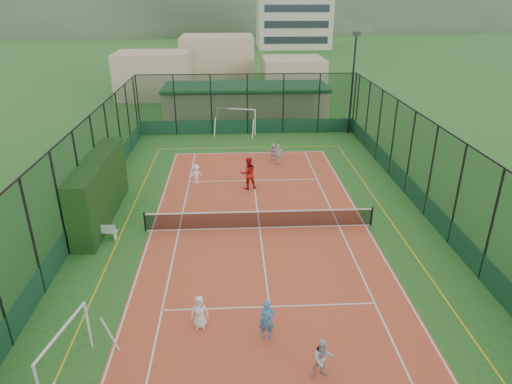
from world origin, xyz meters
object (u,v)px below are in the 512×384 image
futsal_goal_near (66,355)px  futsal_goal_far (236,122)px  child_near_left (200,312)px  child_far_left (196,175)px  floodlight_ne (352,85)px  child_far_back (273,152)px  coach (248,173)px  child_far_right (279,154)px  white_bench (101,231)px  child_near_right (323,359)px  clubhouse (246,102)px  child_near_mid (267,320)px

futsal_goal_near → futsal_goal_far: (5.57, 26.45, 0.16)m
child_near_left → child_far_left: child_far_left is taller
floodlight_ne → futsal_goal_far: bearing=178.3°
child_near_left → child_far_back: bearing=75.6°
child_near_left → coach: bearing=79.0°
child_far_right → white_bench: bearing=54.0°
child_near_right → floodlight_ne: bearing=67.9°
floodlight_ne → child_near_right: bearing=-105.3°
futsal_goal_far → child_far_left: (-2.66, -10.91, -0.41)m
floodlight_ne → child_far_back: floodlight_ne is taller
floodlight_ne → clubhouse: (-8.60, 5.40, -2.55)m
child_far_right → futsal_goal_far: bearing=-61.3°
child_near_right → coach: coach is taller
futsal_goal_near → clubhouse: bearing=0.7°
white_bench → child_far_right: 13.87m
futsal_goal_far → clubhouse: bearing=93.2°
white_bench → futsal_goal_far: 18.85m
white_bench → child_near_mid: bearing=-38.7°
futsal_goal_far → child_far_back: size_ratio=2.75×
child_far_back → futsal_goal_far: bearing=-69.2°
clubhouse → child_far_left: size_ratio=11.56×
white_bench → child_far_back: bearing=55.1°
child_far_left → coach: 3.37m
child_near_left → child_far_left: size_ratio=0.98×
white_bench → futsal_goal_far: bearing=74.6°
futsal_goal_far → coach: 11.76m
futsal_goal_near → child_near_mid: futsal_goal_near is taller
clubhouse → white_bench: size_ratio=9.84×
child_near_right → child_far_left: child_near_right is taller
futsal_goal_far → child_near_mid: size_ratio=2.17×
child_far_left → child_far_back: (5.23, 4.28, -0.05)m
child_far_right → child_near_mid: bearing=91.4°
futsal_goal_far → child_near_mid: bearing=-74.3°
child_far_left → coach: (3.24, -0.83, 0.35)m
futsal_goal_near → child_far_back: (8.14, 19.82, -0.30)m
child_far_left → futsal_goal_far: bearing=-133.7°
coach → child_far_right: bearing=-131.7°
coach → white_bench: bearing=25.1°
child_far_back → child_far_left: bearing=38.9°
child_near_mid → coach: coach is taller
child_near_left → child_far_right: (4.47, 16.65, 0.10)m
child_far_right → child_far_back: (-0.27, 1.00, -0.13)m
floodlight_ne → child_near_right: 27.71m
clubhouse → child_near_left: bearing=-95.0°
floodlight_ne → clubhouse: floodlight_ne is taller
child_near_mid → coach: 13.25m
child_near_mid → child_near_right: bearing=-49.3°
child_near_left → child_far_left: (-1.03, 13.36, 0.01)m
child_near_mid → white_bench: bearing=134.9°
child_near_mid → child_far_back: bearing=83.7°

